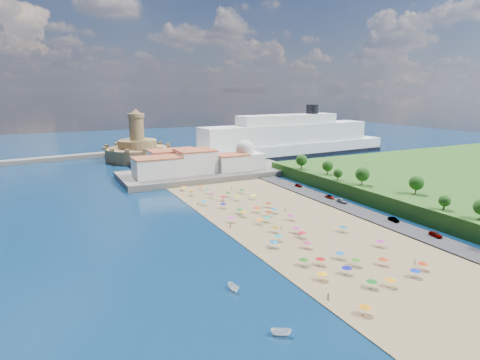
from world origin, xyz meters
TOP-DOWN VIEW (x-y plane):
  - ground at (0.00, 0.00)m, footprint 700.00×700.00m
  - terrace at (10.00, 73.00)m, footprint 90.00×36.00m
  - jetty at (-12.00, 108.00)m, footprint 18.00×70.00m
  - waterfront_buildings at (-3.05, 73.64)m, footprint 57.00×29.00m
  - domed_building at (30.00, 71.00)m, footprint 16.00×16.00m
  - fortress at (-12.00, 138.00)m, footprint 40.00×40.00m
  - cruise_ship at (81.13, 108.17)m, footprint 156.99×33.04m
  - beach_parasols at (-1.42, -10.15)m, footprint 31.64×114.37m
  - beachgoers at (-4.55, 4.13)m, footprint 31.58×102.26m
  - moored_boats at (-31.44, -51.63)m, footprint 3.98×22.63m
  - parked_cars at (36.00, -5.96)m, footprint 2.19×75.32m
  - hillside_trees at (48.49, -6.95)m, footprint 15.36×106.24m

SIDE VIEW (x-z plane):
  - ground at x=0.00m, z-range 0.00..0.00m
  - moored_boats at x=-31.44m, z-range -0.02..1.54m
  - beachgoers at x=-4.55m, z-range 0.18..2.06m
  - jetty at x=-12.00m, z-range 0.00..2.40m
  - parked_cars at x=36.00m, z-range 0.66..2.11m
  - terrace at x=10.00m, z-range 0.00..3.00m
  - beach_parasols at x=-1.42m, z-range 1.05..3.25m
  - fortress at x=-12.00m, z-range -9.52..22.88m
  - waterfront_buildings at x=-3.05m, z-range 2.38..13.38m
  - domed_building at x=30.00m, z-range 1.47..16.47m
  - hillside_trees at x=48.49m, z-range 6.37..13.64m
  - cruise_ship at x=81.13m, z-range -6.94..27.12m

